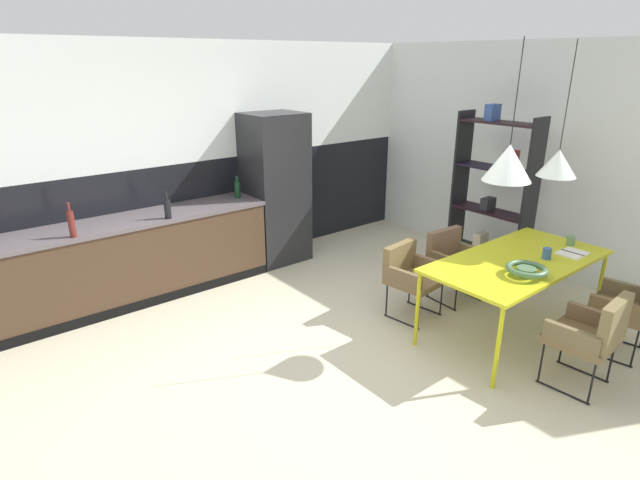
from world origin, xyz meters
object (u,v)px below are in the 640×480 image
mug_short_terracotta (547,253)px  armchair_facing_counter (452,256)px  open_book (572,253)px  bottle_vinegar_dark (71,223)px  bottle_spice_small (237,189)px  pendant_lamp_over_table_near (508,163)px  refrigerator_column (275,189)px  armchair_far_side (631,304)px  fruit_bowl (526,270)px  dining_table (518,264)px  mug_glass_clear (571,241)px  pendant_lamp_over_table_far (558,163)px  armchair_head_of_table (410,271)px  open_shelf_unit (493,191)px  armchair_by_stool (594,331)px  bottle_oil_tall (167,208)px

mug_short_terracotta → armchair_facing_counter: bearing=92.1°
open_book → bottle_vinegar_dark: (-3.58, 2.94, 0.27)m
bottle_spice_small → pendant_lamp_over_table_near: (0.81, -2.96, 0.67)m
bottle_vinegar_dark → armchair_facing_counter: bearing=-29.9°
refrigerator_column → armchair_far_side: bearing=-73.4°
armchair_far_side → fruit_bowl: 1.00m
armchair_facing_counter → fruit_bowl: bearing=70.5°
dining_table → armchair_facing_counter: bearing=78.1°
mug_glass_clear → pendant_lamp_over_table_far: (-0.37, 0.07, 0.79)m
armchair_head_of_table → open_book: 1.50m
open_shelf_unit → pendant_lamp_over_table_near: 1.88m
armchair_by_stool → open_shelf_unit: size_ratio=0.41×
pendant_lamp_over_table_near → open_shelf_unit: bearing=34.8°
refrigerator_column → open_shelf_unit: size_ratio=0.94×
armchair_far_side → pendant_lamp_over_table_far: pendant_lamp_over_table_far is taller
dining_table → open_shelf_unit: bearing=43.0°
mug_short_terracotta → bottle_spice_small: 3.42m
armchair_by_stool → bottle_vinegar_dark: bearing=123.4°
refrigerator_column → armchair_facing_counter: 2.30m
dining_table → pendant_lamp_over_table_far: (0.36, -0.04, 0.88)m
dining_table → bottle_vinegar_dark: bottle_vinegar_dark is taller
refrigerator_column → dining_table: bearing=-77.4°
refrigerator_column → armchair_facing_counter: bearing=-68.4°
pendant_lamp_over_table_far → mug_short_terracotta: bearing=-143.5°
mug_short_terracotta → pendant_lamp_over_table_far: pendant_lamp_over_table_far is taller
armchair_by_stool → bottle_oil_tall: 4.03m
open_book → bottle_vinegar_dark: bottle_vinegar_dark is taller
armchair_far_side → pendant_lamp_over_table_far: bearing=86.8°
dining_table → open_shelf_unit: 1.51m
mug_short_terracotta → bottle_oil_tall: bottle_oil_tall is taller
armchair_far_side → fruit_bowl: (-0.75, 0.58, 0.33)m
armchair_far_side → armchair_head_of_table: bearing=108.5°
refrigerator_column → fruit_bowl: (0.37, -3.18, -0.12)m
armchair_facing_counter → bottle_oil_tall: 3.02m
bottle_spice_small → open_book: bearing=-62.2°
armchair_by_stool → open_book: bearing=32.2°
mug_short_terracotta → fruit_bowl: bearing=-169.9°
fruit_bowl → open_book: fruit_bowl is taller
bottle_vinegar_dark → pendant_lamp_over_table_near: pendant_lamp_over_table_near is taller
open_shelf_unit → pendant_lamp_over_table_near: pendant_lamp_over_table_near is taller
bottle_vinegar_dark → pendant_lamp_over_table_far: 4.42m
bottle_vinegar_dark → open_shelf_unit: open_shelf_unit is taller
bottle_oil_tall → pendant_lamp_over_table_far: (2.50, -2.75, 0.58)m
bottle_spice_small → fruit_bowl: bearing=-74.5°
refrigerator_column → fruit_bowl: bearing=-83.4°
bottle_oil_tall → fruit_bowl: bearing=-57.8°
bottle_vinegar_dark → open_book: bearing=-39.4°
armchair_head_of_table → armchair_far_side: bearing=111.8°
mug_short_terracotta → bottle_spice_small: bottle_spice_small is taller
armchair_facing_counter → mug_glass_clear: 1.15m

